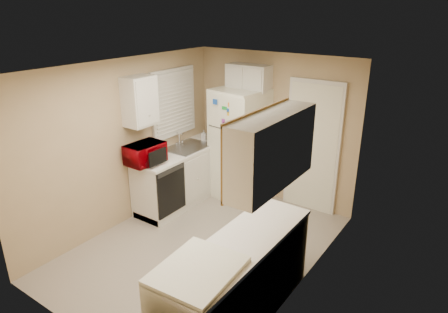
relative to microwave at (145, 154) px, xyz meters
The scene contains 19 objects.
floor 1.56m from the microwave, ahead, with size 3.80×3.80×0.00m, color #BAAFA0.
ceiling 1.78m from the microwave, ahead, with size 3.80×3.80×0.00m, color white.
wall_left 0.33m from the microwave, 148.50° to the right, with size 3.80×3.80×0.00m, color tan.
wall_right 2.56m from the microwave, ahead, with size 3.80×3.80×0.00m, color tan.
wall_back 2.10m from the microwave, 56.64° to the left, with size 2.80×2.80×0.00m, color tan.
wall_front 2.36m from the microwave, 60.75° to the right, with size 2.80×2.80×0.00m, color tan.
left_counter 0.96m from the microwave, 86.17° to the left, with size 0.60×1.80×0.90m, color silver.
dishwasher 0.67m from the microwave, 23.35° to the left, with size 0.03×0.58×0.72m, color black.
sink 0.92m from the microwave, 86.81° to the left, with size 0.54×0.74×0.16m, color gray.
microwave is the anchor object (origin of this frame).
soap_bottle 1.34m from the microwave, 88.48° to the left, with size 0.08×0.08×0.17m, color white.
window_blinds 1.07m from the microwave, 103.18° to the left, with size 0.10×0.98×1.08m, color silver.
upper_cabinet_left 0.76m from the microwave, 146.26° to the left, with size 0.30×0.45×0.70m, color silver.
refrigerator 1.60m from the microwave, 64.06° to the left, with size 0.76×0.74×1.84m, color white.
cabinet_over_fridge 2.00m from the microwave, 64.84° to the left, with size 0.70×0.30×0.40m, color silver.
interior_door 2.52m from the microwave, 42.69° to the left, with size 0.86×0.06×2.08m, color white.
right_counter 2.52m from the microwave, 22.96° to the right, with size 0.60×2.00×0.90m, color silver.
stove 2.75m from the microwave, 35.30° to the right, with size 0.64×0.79×0.96m, color white.
upper_cabinet_right 2.60m from the microwave, 15.23° to the right, with size 0.30×1.20×0.70m, color silver.
Camera 1 is at (2.88, -3.62, 3.08)m, focal length 32.00 mm.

